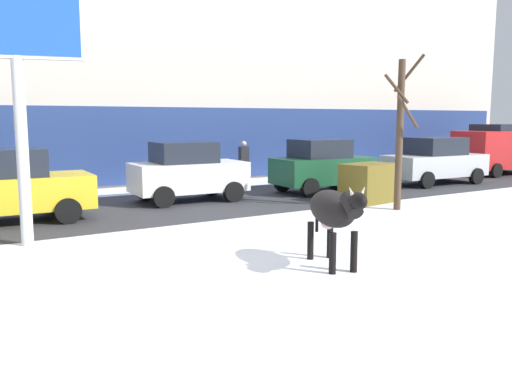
# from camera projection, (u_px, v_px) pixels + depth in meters

# --- Properties ---
(ground_plane) EXTENTS (120.00, 120.00, 0.00)m
(ground_plane) POSITION_uv_depth(u_px,v_px,m) (285.00, 264.00, 9.54)
(ground_plane) COLOR white
(road_strip) EXTENTS (60.00, 5.60, 0.01)m
(road_strip) POSITION_uv_depth(u_px,v_px,m) (145.00, 208.00, 15.49)
(road_strip) COLOR #333338
(road_strip) RESTS_ON ground
(building_facade) EXTENTS (44.00, 6.10, 13.00)m
(building_facade) POSITION_uv_depth(u_px,v_px,m) (75.00, 17.00, 20.65)
(building_facade) COLOR beige
(building_facade) RESTS_ON ground
(cow_black) EXTENTS (0.96, 1.93, 1.54)m
(cow_black) POSITION_uv_depth(u_px,v_px,m) (334.00, 211.00, 9.25)
(cow_black) COLOR black
(cow_black) RESTS_ON ground
(billboard) EXTENTS (2.51, 0.70, 5.56)m
(billboard) POSITION_uv_depth(u_px,v_px,m) (15.00, 28.00, 10.36)
(billboard) COLOR silver
(billboard) RESTS_ON ground
(car_yellow_sedan) EXTENTS (4.28, 2.13, 1.84)m
(car_yellow_sedan) POSITION_uv_depth(u_px,v_px,m) (3.00, 187.00, 13.16)
(car_yellow_sedan) COLOR gold
(car_yellow_sedan) RESTS_ON ground
(car_white_hatchback) EXTENTS (3.57, 2.05, 1.86)m
(car_white_hatchback) POSITION_uv_depth(u_px,v_px,m) (188.00, 172.00, 16.66)
(car_white_hatchback) COLOR white
(car_white_hatchback) RESTS_ON ground
(car_darkgreen_hatchback) EXTENTS (3.57, 2.05, 1.86)m
(car_darkgreen_hatchback) POSITION_uv_depth(u_px,v_px,m) (322.00, 166.00, 18.75)
(car_darkgreen_hatchback) COLOR #194C2D
(car_darkgreen_hatchback) RESTS_ON ground
(car_silver_sedan) EXTENTS (4.28, 2.13, 1.84)m
(car_silver_sedan) POSITION_uv_depth(u_px,v_px,m) (435.00, 161.00, 21.09)
(car_silver_sedan) COLOR #B7BABF
(car_silver_sedan) RESTS_ON ground
(car_red_van) EXTENTS (4.68, 2.29, 2.32)m
(car_red_van) POSITION_uv_depth(u_px,v_px,m) (501.00, 148.00, 24.76)
(car_red_van) COLOR red
(car_red_van) RESTS_ON ground
(pedestrian_by_cars) EXTENTS (0.36, 0.24, 1.73)m
(pedestrian_by_cars) POSITION_uv_depth(u_px,v_px,m) (244.00, 163.00, 20.33)
(pedestrian_by_cars) COLOR #282833
(pedestrian_by_cars) RESTS_ON ground
(bare_tree_far_back) EXTENTS (1.06, 1.04, 4.35)m
(bare_tree_far_back) POSITION_uv_depth(u_px,v_px,m) (400.00, 129.00, 14.92)
(bare_tree_far_back) COLOR #4C3828
(bare_tree_far_back) RESTS_ON ground
(dumpster) EXTENTS (1.84, 1.34, 1.20)m
(dumpster) POSITION_uv_depth(u_px,v_px,m) (369.00, 183.00, 16.53)
(dumpster) COLOR brown
(dumpster) RESTS_ON ground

